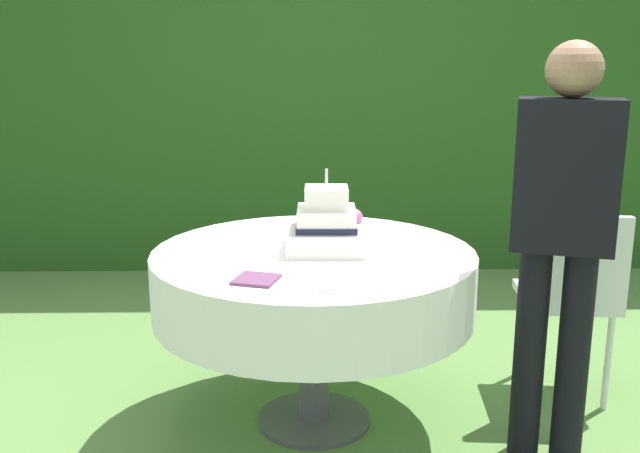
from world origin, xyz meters
TOP-DOWN VIEW (x-y plane):
  - ground_plane at (0.00, 0.00)m, footprint 20.00×20.00m
  - foliage_hedge at (0.00, 2.45)m, footprint 6.69×0.44m
  - cake_table at (0.00, 0.00)m, footprint 1.33×1.33m
  - wedding_cake at (0.06, 0.02)m, footprint 0.33×0.33m
  - serving_plate_near at (0.41, 0.29)m, footprint 0.13×0.13m
  - serving_plate_far at (0.08, -0.48)m, footprint 0.14×0.14m
  - serving_plate_left at (-0.29, 0.45)m, footprint 0.13×0.13m
  - serving_plate_right at (-0.05, 0.49)m, footprint 0.14×0.14m
  - napkin_stack at (-0.21, -0.40)m, footprint 0.18×0.18m
  - garden_chair at (1.15, 0.18)m, footprint 0.43×0.43m
  - standing_person at (0.91, -0.29)m, footprint 0.40×0.30m

SIDE VIEW (x-z plane):
  - ground_plane at x=0.00m, z-range 0.00..0.00m
  - garden_chair at x=1.15m, z-range 0.10..0.99m
  - cake_table at x=0.00m, z-range 0.25..1.02m
  - napkin_stack at x=-0.21m, z-range 0.77..0.78m
  - serving_plate_near at x=0.41m, z-range 0.77..0.78m
  - serving_plate_far at x=0.08m, z-range 0.77..0.78m
  - serving_plate_left at x=-0.29m, z-range 0.77..0.78m
  - serving_plate_right at x=-0.05m, z-range 0.77..0.78m
  - wedding_cake at x=0.06m, z-range 0.70..1.03m
  - standing_person at x=0.91m, z-range 0.13..1.73m
  - foliage_hedge at x=0.00m, z-range 0.00..2.96m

